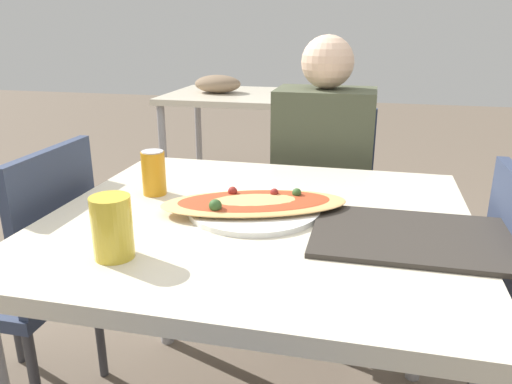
{
  "coord_description": "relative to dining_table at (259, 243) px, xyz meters",
  "views": [
    {
      "loc": [
        0.26,
        -1.14,
        1.2
      ],
      "look_at": [
        -0.01,
        0.01,
        0.8
      ],
      "focal_mm": 35.0,
      "sensor_mm": 36.0,
      "label": 1
    }
  ],
  "objects": [
    {
      "name": "background_table",
      "position": [
        -0.61,
        2.2,
        0.02
      ],
      "size": [
        1.1,
        0.8,
        0.86
      ],
      "color": "beige",
      "rests_on": "ground_plane"
    },
    {
      "name": "serving_tray",
      "position": [
        0.37,
        -0.06,
        0.08
      ],
      "size": [
        0.44,
        0.3,
        0.01
      ],
      "color": "#332D28",
      "rests_on": "dining_table"
    },
    {
      "name": "chair_far_seated",
      "position": [
        0.09,
        0.81,
        -0.17
      ],
      "size": [
        0.4,
        0.4,
        0.87
      ],
      "rotation": [
        0.0,
        0.0,
        3.14
      ],
      "color": "#2D3851",
      "rests_on": "ground_plane"
    },
    {
      "name": "soda_can",
      "position": [
        -0.32,
        0.1,
        0.14
      ],
      "size": [
        0.07,
        0.07,
        0.12
      ],
      "color": "orange",
      "rests_on": "dining_table"
    },
    {
      "name": "pizza_main",
      "position": [
        -0.02,
        0.02,
        0.09
      ],
      "size": [
        0.51,
        0.34,
        0.06
      ],
      "color": "white",
      "rests_on": "dining_table"
    },
    {
      "name": "dining_table",
      "position": [
        0.0,
        0.0,
        0.0
      ],
      "size": [
        1.04,
        0.96,
        0.74
      ],
      "color": "beige",
      "rests_on": "ground_plane"
    },
    {
      "name": "drink_glass",
      "position": [
        -0.24,
        -0.29,
        0.14
      ],
      "size": [
        0.08,
        0.08,
        0.13
      ],
      "color": "gold",
      "rests_on": "dining_table"
    },
    {
      "name": "person_seated",
      "position": [
        0.09,
        0.7,
        0.02
      ],
      "size": [
        0.36,
        0.27,
        1.16
      ],
      "rotation": [
        0.0,
        0.0,
        3.14
      ],
      "color": "#2D2D38",
      "rests_on": "ground_plane"
    },
    {
      "name": "chair_side_left",
      "position": [
        -0.71,
        0.02,
        -0.17
      ],
      "size": [
        0.4,
        0.4,
        0.87
      ],
      "rotation": [
        0.0,
        0.0,
        1.57
      ],
      "color": "#2D3851",
      "rests_on": "ground_plane"
    }
  ]
}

